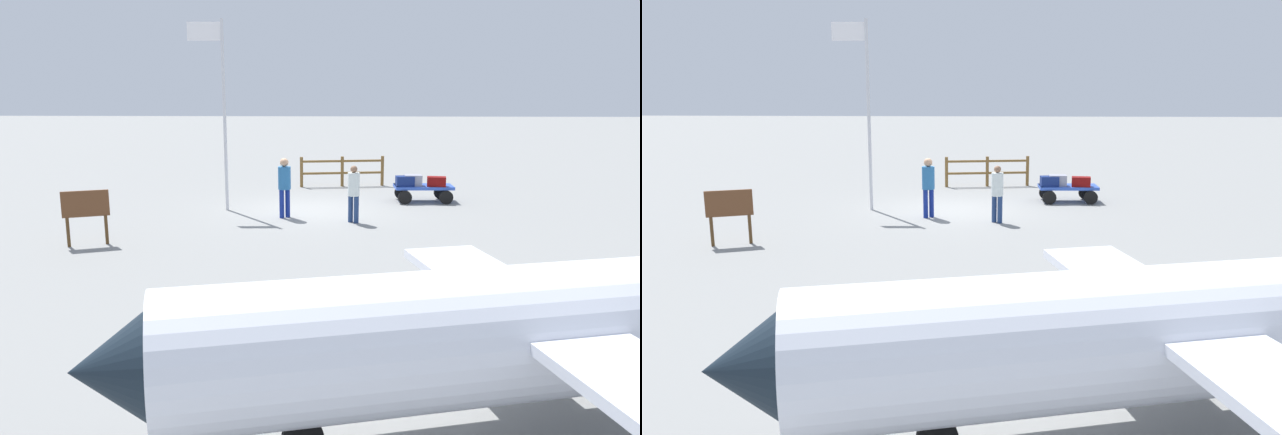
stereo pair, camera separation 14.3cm
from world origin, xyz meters
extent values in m
plane|color=gray|center=(0.00, 0.00, 0.00)|extent=(120.00, 120.00, 0.00)
cube|color=blue|center=(-3.69, -1.55, 0.50)|extent=(1.97, 0.99, 0.10)
cube|color=blue|center=(-2.78, -1.51, 0.50)|extent=(0.12, 0.87, 0.10)
cylinder|color=black|center=(-3.03, -1.04, 0.23)|extent=(0.46, 0.14, 0.45)
cylinder|color=black|center=(-3.00, -2.00, 0.23)|extent=(0.46, 0.14, 0.45)
cylinder|color=black|center=(-4.39, -1.10, 0.23)|extent=(0.46, 0.14, 0.45)
cylinder|color=black|center=(-4.35, -2.05, 0.23)|extent=(0.46, 0.14, 0.45)
cube|color=navy|center=(-3.05, -1.37, 0.72)|extent=(0.62, 0.45, 0.33)
cube|color=maroon|center=(-4.09, -1.35, 0.71)|extent=(0.65, 0.44, 0.32)
cube|color=#8D8E9D|center=(-3.33, -1.45, 0.73)|extent=(0.58, 0.40, 0.36)
cylinder|color=navy|center=(-1.38, 1.85, 0.39)|extent=(0.14, 0.14, 0.77)
cylinder|color=navy|center=(-1.22, 1.73, 0.39)|extent=(0.14, 0.14, 0.77)
cylinder|color=silver|center=(-1.30, 1.79, 1.10)|extent=(0.47, 0.47, 0.66)
sphere|color=#896147|center=(-1.30, 1.79, 1.53)|extent=(0.20, 0.20, 0.20)
cylinder|color=navy|center=(0.63, 1.13, 0.42)|extent=(0.14, 0.14, 0.85)
cylinder|color=navy|center=(0.79, 1.25, 0.42)|extent=(0.14, 0.14, 0.85)
cylinder|color=#2765A0|center=(0.71, 1.19, 1.18)|extent=(0.52, 0.52, 0.66)
sphere|color=tan|center=(0.71, 1.19, 1.64)|extent=(0.25, 0.25, 0.25)
cylinder|color=white|center=(-3.17, 12.48, 1.18)|extent=(8.41, 3.49, 1.48)
cone|color=black|center=(1.14, 13.59, 1.18)|extent=(1.20, 1.51, 1.33)
cube|color=white|center=(-3.17, 12.48, 1.33)|extent=(2.48, 5.79, 0.12)
cylinder|color=black|center=(-3.75, 11.42, 0.22)|extent=(0.45, 0.21, 0.44)
cylinder|color=silver|center=(2.62, 0.13, 2.88)|extent=(0.10, 0.10, 5.76)
cube|color=white|center=(3.16, 0.13, 5.39)|extent=(0.98, 0.08, 0.54)
cylinder|color=#4C3319|center=(4.79, 4.45, 0.36)|extent=(0.08, 0.08, 0.72)
cylinder|color=#4C3319|center=(5.61, 4.76, 0.36)|extent=(0.08, 0.08, 0.72)
cube|color=brown|center=(5.20, 4.60, 1.03)|extent=(1.04, 0.45, 0.64)
cylinder|color=brown|center=(-2.52, -4.89, 0.58)|extent=(0.12, 0.12, 1.15)
cylinder|color=brown|center=(-0.97, -4.65, 0.58)|extent=(0.12, 0.12, 1.15)
cylinder|color=brown|center=(0.59, -4.40, 0.58)|extent=(0.12, 0.12, 1.15)
cube|color=brown|center=(-0.97, -4.65, 0.98)|extent=(3.12, 0.56, 0.08)
cube|color=brown|center=(-0.97, -4.65, 0.52)|extent=(3.12, 0.56, 0.08)
camera|label=1|loc=(-0.99, 18.94, 3.82)|focal=34.62mm
camera|label=2|loc=(-1.13, 18.94, 3.82)|focal=34.62mm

